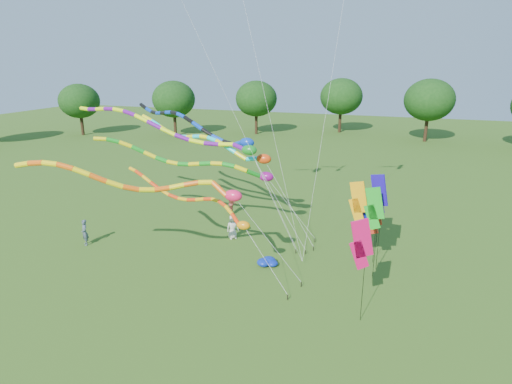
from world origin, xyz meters
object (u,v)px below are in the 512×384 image
(tube_kite_red, at_px, (200,203))
(tube_kite_orange, at_px, (157,184))
(person_b, at_px, (85,232))
(blue_nylon_heap, at_px, (268,263))
(person_c, at_px, (232,203))
(person_a, at_px, (233,227))

(tube_kite_red, height_order, tube_kite_orange, tube_kite_orange)
(tube_kite_orange, height_order, person_b, tube_kite_orange)
(tube_kite_orange, bearing_deg, blue_nylon_heap, 23.04)
(blue_nylon_heap, bearing_deg, person_c, 124.69)
(person_b, bearing_deg, blue_nylon_heap, 41.60)
(tube_kite_red, height_order, person_a, tube_kite_red)
(person_c, bearing_deg, tube_kite_orange, 146.25)
(blue_nylon_heap, xyz_separation_m, person_c, (-5.44, 7.87, 0.68))
(person_c, bearing_deg, tube_kite_red, 152.43)
(tube_kite_orange, xyz_separation_m, person_b, (-7.84, 3.17, -4.95))
(blue_nylon_heap, relative_size, person_a, 0.90)
(tube_kite_orange, bearing_deg, person_c, 75.47)
(tube_kite_orange, xyz_separation_m, person_a, (1.07, 7.36, -4.98))
(blue_nylon_heap, bearing_deg, tube_kite_orange, -138.63)
(tube_kite_red, height_order, person_b, tube_kite_red)
(person_b, bearing_deg, person_a, 62.58)
(person_a, distance_m, person_b, 9.84)
(person_b, height_order, person_c, person_c)
(person_a, relative_size, person_b, 0.96)
(tube_kite_red, distance_m, blue_nylon_heap, 5.47)
(tube_kite_orange, relative_size, person_c, 7.55)
(tube_kite_orange, bearing_deg, tube_kite_red, 57.98)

